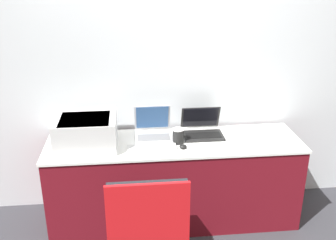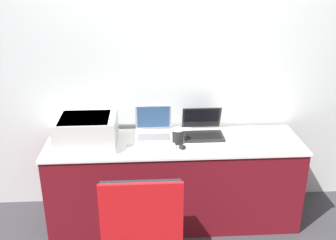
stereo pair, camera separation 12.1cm
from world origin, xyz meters
TOP-DOWN VIEW (x-y plane):
  - ground_plane at (0.00, 0.00)m, footprint 14.00×14.00m
  - wall_back at (0.00, 0.64)m, footprint 8.00×0.05m
  - table at (0.00, 0.28)m, footprint 2.07×0.58m
  - printer at (-0.70, 0.28)m, footprint 0.47×0.43m
  - laptop_left at (-0.16, 0.41)m, footprint 0.30×0.30m
  - laptop_right at (0.25, 0.40)m, footprint 0.33×0.30m
  - external_keyboard at (-0.19, 0.15)m, footprint 0.38×0.13m
  - coffee_cup at (0.03, 0.25)m, footprint 0.09×0.09m
  - mouse at (0.05, 0.15)m, footprint 0.06×0.05m
  - chair at (-0.26, -0.50)m, footprint 0.50×0.50m

SIDE VIEW (x-z plane):
  - ground_plane at x=0.00m, z-range 0.00..0.00m
  - table at x=0.00m, z-range 0.00..0.74m
  - chair at x=-0.26m, z-range 0.12..1.03m
  - external_keyboard at x=-0.19m, z-range 0.74..0.76m
  - mouse at x=0.05m, z-range 0.74..0.77m
  - laptop_right at x=0.25m, z-range 0.68..0.90m
  - laptop_left at x=-0.16m, z-range 0.67..0.92m
  - coffee_cup at x=0.03m, z-range 0.74..0.86m
  - printer at x=-0.70m, z-range 0.75..0.99m
  - wall_back at x=0.00m, z-range 0.00..2.60m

